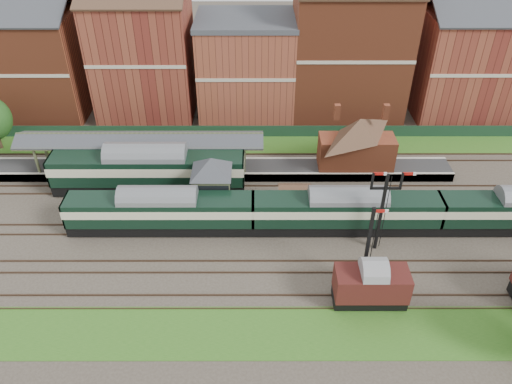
{
  "coord_description": "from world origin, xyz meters",
  "views": [
    {
      "loc": [
        1.2,
        -36.3,
        30.47
      ],
      "look_at": [
        1.23,
        2.0,
        3.0
      ],
      "focal_mm": 35.0,
      "sensor_mm": 36.0,
      "label": 1
    }
  ],
  "objects_px": {
    "dmu_train": "(346,211)",
    "platform_railcar": "(148,169)",
    "semaphore_bracket": "(383,207)",
    "goods_van_a": "(371,285)",
    "signal_box": "(212,183)"
  },
  "relations": [
    {
      "from": "dmu_train",
      "to": "platform_railcar",
      "type": "relative_size",
      "value": 2.62
    },
    {
      "from": "semaphore_bracket",
      "to": "platform_railcar",
      "type": "relative_size",
      "value": 0.41
    },
    {
      "from": "semaphore_bracket",
      "to": "dmu_train",
      "type": "relative_size",
      "value": 0.16
    },
    {
      "from": "platform_railcar",
      "to": "goods_van_a",
      "type": "xyz_separation_m",
      "value": [
        20.04,
        -15.5,
        -0.67
      ]
    },
    {
      "from": "dmu_train",
      "to": "goods_van_a",
      "type": "xyz_separation_m",
      "value": [
        0.63,
        -9.0,
        -0.35
      ]
    },
    {
      "from": "dmu_train",
      "to": "goods_van_a",
      "type": "bearing_deg",
      "value": -85.96
    },
    {
      "from": "signal_box",
      "to": "semaphore_bracket",
      "type": "relative_size",
      "value": 0.73
    },
    {
      "from": "platform_railcar",
      "to": "signal_box",
      "type": "bearing_deg",
      "value": -25.4
    },
    {
      "from": "signal_box",
      "to": "semaphore_bracket",
      "type": "distance_m",
      "value": 16.16
    },
    {
      "from": "semaphore_bracket",
      "to": "dmu_train",
      "type": "height_order",
      "value": "semaphore_bracket"
    },
    {
      "from": "signal_box",
      "to": "goods_van_a",
      "type": "bearing_deg",
      "value": -42.88
    },
    {
      "from": "platform_railcar",
      "to": "semaphore_bracket",
      "type": "bearing_deg",
      "value": -22.35
    },
    {
      "from": "signal_box",
      "to": "goods_van_a",
      "type": "xyz_separation_m",
      "value": [
        13.19,
        -12.25,
        -1.22
      ]
    },
    {
      "from": "goods_van_a",
      "to": "platform_railcar",
      "type": "bearing_deg",
      "value": 142.27
    },
    {
      "from": "dmu_train",
      "to": "goods_van_a",
      "type": "relative_size",
      "value": 9.06
    }
  ]
}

